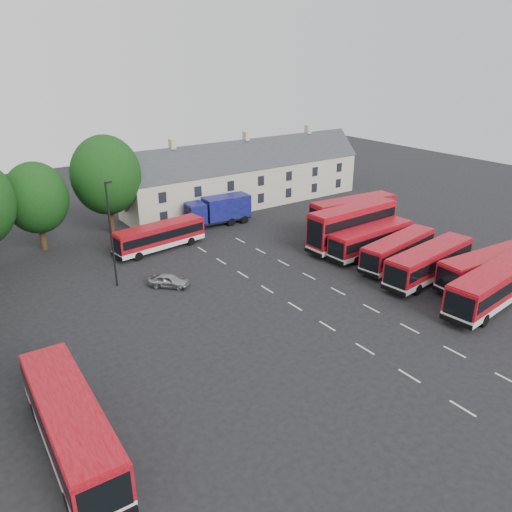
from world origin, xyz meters
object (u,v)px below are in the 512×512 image
object	(u,v)px
bus_dd_south	(352,224)
lamppost	(111,232)
bus_row_a	(495,284)
silver_car	(169,280)
box_truck	(219,209)
bus_west	(70,421)

from	to	relation	value
bus_dd_south	lamppost	world-z (taller)	lamppost
bus_row_a	lamppost	xyz separation A→B (m)	(-24.52, 22.10, 3.19)
bus_dd_south	silver_car	size ratio (longest dim) A/B	3.06
box_truck	silver_car	bearing A→B (deg)	-131.48
lamppost	bus_dd_south	bearing A→B (deg)	-12.09
bus_row_a	lamppost	size ratio (longest dim) A/B	1.24
bus_west	lamppost	xyz separation A→B (m)	(9.39, 18.59, 3.20)
silver_car	bus_dd_south	bearing A→B (deg)	-51.24
bus_west	silver_car	world-z (taller)	bus_west
bus_row_a	bus_dd_south	world-z (taller)	bus_dd_south
silver_car	lamppost	size ratio (longest dim) A/B	0.38
bus_row_a	silver_car	world-z (taller)	bus_row_a
box_truck	bus_dd_south	bearing A→B (deg)	-57.31
bus_row_a	silver_car	xyz separation A→B (m)	(-20.70, 19.11, -1.40)
bus_row_a	bus_west	bearing A→B (deg)	167.97
bus_row_a	lamppost	bearing A→B (deg)	131.86
silver_car	box_truck	bearing A→B (deg)	-0.95
box_truck	bus_west	bearing A→B (deg)	-128.43
bus_row_a	silver_car	size ratio (longest dim) A/B	3.29
bus_dd_south	box_truck	xyz separation A→B (m)	(-7.96, 14.87, -0.65)
box_truck	lamppost	world-z (taller)	lamppost
bus_west	box_truck	xyz separation A→B (m)	(26.22, 28.15, -0.03)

